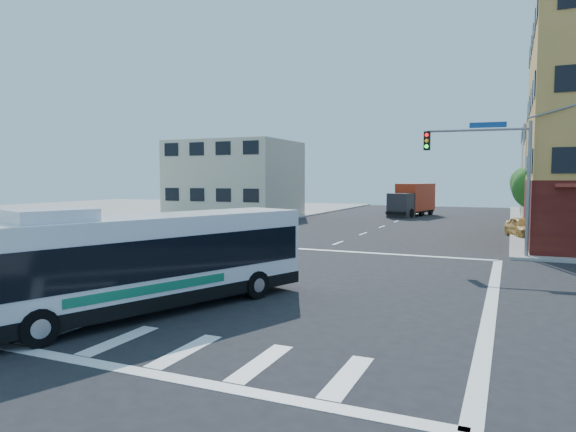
% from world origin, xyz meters
% --- Properties ---
extents(ground, '(120.00, 120.00, 0.00)m').
position_xyz_m(ground, '(0.00, 0.00, 0.00)').
color(ground, black).
rests_on(ground, ground).
extents(sidewalk_nw, '(50.00, 50.00, 0.15)m').
position_xyz_m(sidewalk_nw, '(-35.00, 35.00, 0.07)').
color(sidewalk_nw, gray).
rests_on(sidewalk_nw, ground).
extents(building_west, '(12.06, 10.06, 8.00)m').
position_xyz_m(building_west, '(-17.02, 29.98, 4.01)').
color(building_west, '#C0B79F').
rests_on(building_west, ground).
extents(signal_mast_ne, '(7.91, 1.13, 8.07)m').
position_xyz_m(signal_mast_ne, '(9.08, 10.62, 4.98)').
color(signal_mast_ne, gray).
rests_on(signal_mast_ne, ground).
extents(street_tree_a, '(3.60, 3.60, 5.53)m').
position_xyz_m(street_tree_a, '(11.90, 27.92, 3.59)').
color(street_tree_a, '#392414').
rests_on(street_tree_a, ground).
extents(street_tree_b, '(3.80, 3.80, 5.79)m').
position_xyz_m(street_tree_b, '(11.90, 35.92, 3.75)').
color(street_tree_b, '#392414').
rests_on(street_tree_b, ground).
extents(street_tree_c, '(3.40, 3.40, 5.29)m').
position_xyz_m(street_tree_c, '(11.90, 43.92, 3.46)').
color(street_tree_c, '#392414').
rests_on(street_tree_c, ground).
extents(street_tree_d, '(4.00, 4.00, 6.03)m').
position_xyz_m(street_tree_d, '(11.90, 51.92, 3.88)').
color(street_tree_d, '#392414').
rests_on(street_tree_d, ground).
extents(transit_bus, '(6.19, 11.22, 3.29)m').
position_xyz_m(transit_bus, '(-0.18, -5.51, 1.61)').
color(transit_bus, black).
rests_on(transit_bus, ground).
extents(box_truck, '(4.07, 8.18, 3.54)m').
position_xyz_m(box_truck, '(0.10, 38.73, 1.72)').
color(box_truck, '#252429').
rests_on(box_truck, ground).
extents(parked_car, '(2.79, 4.45, 1.41)m').
position_xyz_m(parked_car, '(10.86, 21.28, 0.71)').
color(parked_car, gold).
rests_on(parked_car, ground).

